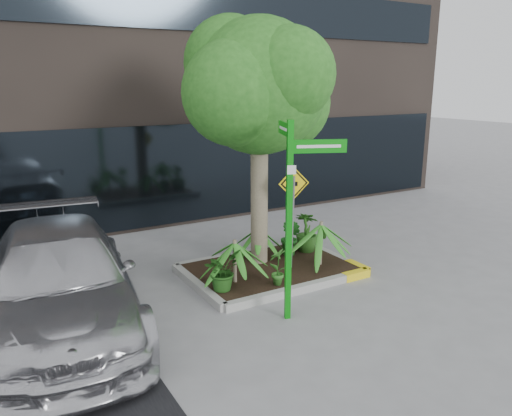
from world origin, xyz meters
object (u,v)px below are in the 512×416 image
tree (259,87)px  street_sign_post (292,199)px  parked_car (60,280)px  cattle_sign (293,201)px

tree → street_sign_post: 2.82m
parked_car → street_sign_post: bearing=-19.0°
parked_car → cattle_sign: bearing=5.2°
parked_car → street_sign_post: size_ratio=1.65×
parked_car → street_sign_post: 3.83m
parked_car → street_sign_post: (3.28, -1.56, 1.22)m
tree → cattle_sign: tree is taller
tree → parked_car: 4.95m
street_sign_post → cattle_sign: street_sign_post is taller
parked_car → street_sign_post: street_sign_post is taller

